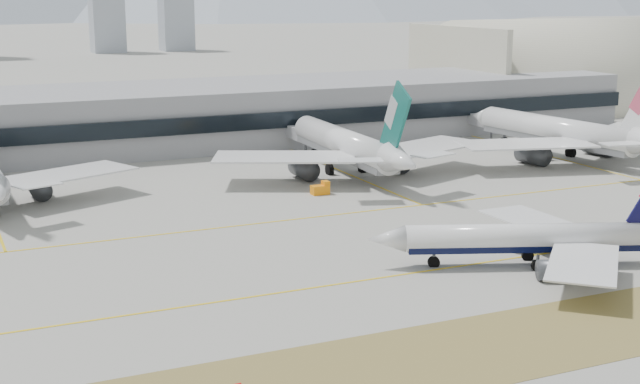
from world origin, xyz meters
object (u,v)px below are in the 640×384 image
widebody_china_air (564,134)px  hangar (563,106)px  terminal (131,118)px  taxiing_airliner (539,239)px  widebody_cathay (348,147)px

widebody_china_air → hangar: (64.77, 78.73, -6.04)m
terminal → hangar: hangar is taller
terminal → widebody_china_air: bearing=-33.1°
taxiing_airliner → terminal: bearing=-54.3°
taxiing_airliner → widebody_china_air: 87.43m
terminal → hangar: bearing=7.4°
taxiing_airliner → widebody_cathay: 70.74m
hangar → terminal: bearing=-172.6°
widebody_cathay → terminal: 64.12m
taxiing_airliner → hangar: size_ratio=0.52×
taxiing_airliner → terminal: 128.11m
widebody_cathay → terminal: (-35.43, 53.42, 1.40)m
terminal → widebody_cathay: bearing=-56.4°
widebody_china_air → terminal: bearing=49.8°
widebody_cathay → terminal: widebody_cathay is taller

